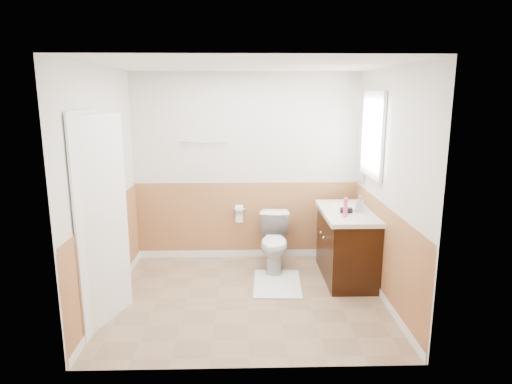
{
  "coord_description": "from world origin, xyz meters",
  "views": [
    {
      "loc": [
        -0.03,
        -4.59,
        2.22
      ],
      "look_at": [
        0.1,
        0.25,
        1.15
      ],
      "focal_mm": 31.33,
      "sensor_mm": 36.0,
      "label": 1
    }
  ],
  "objects_px": {
    "bath_mat": "(277,284)",
    "vanity_cabinet": "(347,246)",
    "lotion_bottle": "(345,208)",
    "soap_dispenser": "(360,204)",
    "toilet": "(275,242)"
  },
  "relations": [
    {
      "from": "bath_mat",
      "to": "vanity_cabinet",
      "type": "xyz_separation_m",
      "value": [
        0.86,
        0.2,
        0.39
      ]
    },
    {
      "from": "bath_mat",
      "to": "vanity_cabinet",
      "type": "distance_m",
      "value": 0.96
    },
    {
      "from": "vanity_cabinet",
      "to": "lotion_bottle",
      "type": "height_order",
      "value": "lotion_bottle"
    },
    {
      "from": "lotion_bottle",
      "to": "soap_dispenser",
      "type": "height_order",
      "value": "lotion_bottle"
    },
    {
      "from": "toilet",
      "to": "bath_mat",
      "type": "height_order",
      "value": "toilet"
    },
    {
      "from": "soap_dispenser",
      "to": "vanity_cabinet",
      "type": "bearing_deg",
      "value": 156.38
    },
    {
      "from": "toilet",
      "to": "bath_mat",
      "type": "relative_size",
      "value": 0.89
    },
    {
      "from": "vanity_cabinet",
      "to": "toilet",
      "type": "bearing_deg",
      "value": 160.87
    },
    {
      "from": "toilet",
      "to": "vanity_cabinet",
      "type": "distance_m",
      "value": 0.91
    },
    {
      "from": "bath_mat",
      "to": "lotion_bottle",
      "type": "relative_size",
      "value": 3.64
    },
    {
      "from": "lotion_bottle",
      "to": "soap_dispenser",
      "type": "distance_m",
      "value": 0.31
    },
    {
      "from": "bath_mat",
      "to": "vanity_cabinet",
      "type": "height_order",
      "value": "vanity_cabinet"
    },
    {
      "from": "vanity_cabinet",
      "to": "soap_dispenser",
      "type": "xyz_separation_m",
      "value": [
        0.12,
        -0.05,
        0.55
      ]
    },
    {
      "from": "vanity_cabinet",
      "to": "soap_dispenser",
      "type": "relative_size",
      "value": 5.74
    },
    {
      "from": "toilet",
      "to": "lotion_bottle",
      "type": "xyz_separation_m",
      "value": [
        0.76,
        -0.57,
        0.61
      ]
    }
  ]
}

